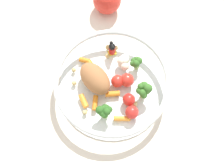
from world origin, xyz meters
name	(u,v)px	position (x,y,z in m)	size (l,w,h in m)	color
ground_plane	(119,89)	(0.00, 0.00, 0.00)	(2.40, 2.40, 0.00)	silver
food_container	(112,83)	(0.01, -0.01, 0.03)	(0.25, 0.25, 0.06)	white
loose_apple	(107,0)	(-0.15, -0.16, 0.03)	(0.07, 0.07, 0.08)	red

